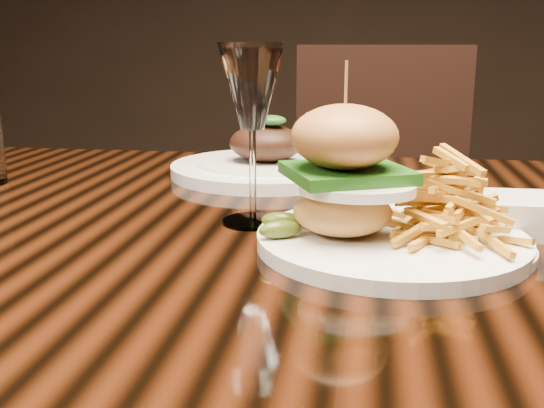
# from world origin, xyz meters

# --- Properties ---
(dining_table) EXTENTS (1.60, 0.90, 0.75)m
(dining_table) POSITION_xyz_m (0.00, 0.00, 0.67)
(dining_table) COLOR black
(dining_table) RESTS_ON ground
(burger_plate) EXTENTS (0.28, 0.28, 0.19)m
(burger_plate) POSITION_xyz_m (0.08, -0.09, 0.80)
(burger_plate) COLOR silver
(burger_plate) RESTS_ON dining_table
(side_saucer) EXTENTS (0.17, 0.17, 0.02)m
(side_saucer) POSITION_xyz_m (0.14, -0.11, 0.76)
(side_saucer) COLOR silver
(side_saucer) RESTS_ON dining_table
(ramekin) EXTENTS (0.09, 0.09, 0.04)m
(ramekin) POSITION_xyz_m (0.22, -0.02, 0.77)
(ramekin) COLOR silver
(ramekin) RESTS_ON dining_table
(wine_glass) EXTENTS (0.08, 0.08, 0.21)m
(wine_glass) POSITION_xyz_m (-0.07, -0.02, 0.90)
(wine_glass) COLOR white
(wine_glass) RESTS_ON dining_table
(far_dish) EXTENTS (0.30, 0.30, 0.10)m
(far_dish) POSITION_xyz_m (-0.10, 0.25, 0.77)
(far_dish) COLOR silver
(far_dish) RESTS_ON dining_table
(chair_far) EXTENTS (0.48, 0.49, 0.95)m
(chair_far) POSITION_xyz_m (0.10, 0.89, 0.54)
(chair_far) COLOR black
(chair_far) RESTS_ON ground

